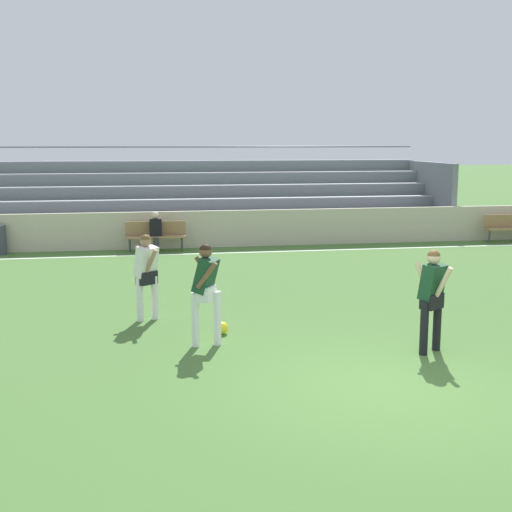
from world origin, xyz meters
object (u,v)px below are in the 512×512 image
object	(u,v)px
bleacher_stand	(195,197)
bench_near_wall_gap	(511,225)
player_white_wide_right	(147,270)
player_dark_wide_left	(432,292)
bench_near_bin	(156,233)
spectator_seated	(156,229)
player_dark_challenging	(206,286)
soccer_ball	(222,328)

from	to	relation	value
bleacher_stand	bench_near_wall_gap	xyz separation A→B (m)	(10.11, -3.62, -0.80)
player_white_wide_right	player_dark_wide_left	world-z (taller)	player_dark_wide_left
bench_near_bin	player_white_wide_right	bearing A→B (deg)	-92.62
player_dark_wide_left	bench_near_bin	bearing A→B (deg)	110.23
player_dark_wide_left	spectator_seated	bearing A→B (deg)	110.43
player_dark_challenging	player_dark_wide_left	size ratio (longest dim) A/B	1.02
bleacher_stand	player_dark_challenging	bearing A→B (deg)	-94.04
player_dark_wide_left	player_white_wide_right	bearing A→B (deg)	147.80
player_dark_challenging	player_white_wide_right	distance (m)	2.02
bench_near_wall_gap	player_white_wide_right	world-z (taller)	player_white_wide_right
player_dark_challenging	soccer_ball	size ratio (longest dim) A/B	7.64
bench_near_bin	player_dark_challenging	size ratio (longest dim) A/B	1.07
player_white_wide_right	spectator_seated	bearing A→B (deg)	87.34
player_white_wide_right	soccer_ball	xyz separation A→B (m)	(1.25, -1.17, -0.84)
bench_near_bin	player_dark_wide_left	size ratio (longest dim) A/B	1.10
player_dark_challenging	player_white_wide_right	size ratio (longest dim) A/B	1.04
bench_near_bin	player_dark_challenging	world-z (taller)	player_dark_challenging
spectator_seated	player_dark_wide_left	world-z (taller)	player_dark_wide_left
bench_near_bin	spectator_seated	distance (m)	0.19
bench_near_bin	spectator_seated	world-z (taller)	spectator_seated
bench_near_bin	spectator_seated	size ratio (longest dim) A/B	1.49
spectator_seated	player_dark_wide_left	size ratio (longest dim) A/B	0.74
player_dark_challenging	bench_near_bin	bearing A→B (deg)	93.20
bench_near_wall_gap	bench_near_bin	bearing A→B (deg)	180.00
bleacher_stand	player_white_wide_right	world-z (taller)	bleacher_stand
bench_near_wall_gap	player_dark_challenging	xyz separation A→B (m)	(-11.06, -9.89, 0.46)
player_dark_challenging	player_white_wide_right	world-z (taller)	player_dark_challenging
player_white_wide_right	soccer_ball	size ratio (longest dim) A/B	7.34
spectator_seated	player_dark_challenging	size ratio (longest dim) A/B	0.72
player_white_wide_right	player_dark_wide_left	distance (m)	5.16
bench_near_bin	soccer_ball	distance (m)	9.32
player_dark_challenging	soccer_ball	bearing A→B (deg)	62.35
bench_near_wall_gap	player_white_wide_right	bearing A→B (deg)	-145.97
player_white_wide_right	player_dark_wide_left	size ratio (longest dim) A/B	0.98
player_dark_challenging	soccer_ball	world-z (taller)	player_dark_challenging
player_white_wide_right	bleacher_stand	bearing A→B (deg)	80.89
player_dark_wide_left	bench_near_wall_gap	bearing A→B (deg)	54.91
soccer_ball	player_dark_wide_left	bearing A→B (deg)	-26.87
spectator_seated	player_dark_challenging	xyz separation A→B (m)	(0.55, -9.77, 0.30)
player_dark_challenging	player_white_wide_right	xyz separation A→B (m)	(-0.92, 1.79, -0.05)
bench_near_wall_gap	player_white_wide_right	xyz separation A→B (m)	(-11.99, -8.10, 0.41)
bench_near_wall_gap	soccer_ball	size ratio (longest dim) A/B	8.18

